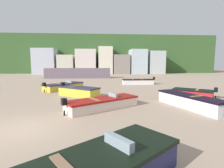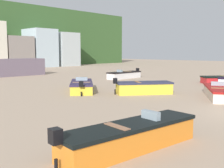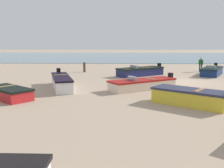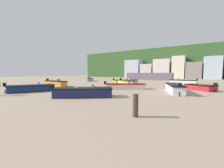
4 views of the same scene
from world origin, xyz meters
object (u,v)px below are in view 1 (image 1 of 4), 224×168
boat_white_9 (189,101)px  boat_red_5 (193,93)px  boat_white_8 (138,82)px  boat_cream_6 (103,103)px  boat_yellow_0 (64,86)px  boat_yellow_7 (79,91)px

boat_white_9 → boat_red_5: bearing=39.6°
boat_red_5 → boat_white_8: size_ratio=0.73×
boat_cream_6 → boat_white_8: 14.95m
boat_yellow_0 → boat_white_9: boat_white_9 is taller
boat_red_5 → boat_yellow_7: boat_yellow_7 is taller
boat_yellow_0 → boat_white_8: (10.25, 4.56, 0.02)m
boat_red_5 → boat_cream_6: (-8.51, -3.58, 0.00)m
boat_yellow_0 → boat_red_5: bearing=16.2°
boat_yellow_0 → boat_yellow_7: bearing=-22.6°
boat_white_9 → boat_white_8: bearing=74.3°
boat_red_5 → boat_white_9: (-2.44, -3.75, 0.10)m
boat_yellow_7 → boat_white_9: boat_white_9 is taller
boat_white_9 → boat_yellow_0: bearing=121.1°
boat_yellow_0 → boat_yellow_7: size_ratio=1.17×
boat_red_5 → boat_white_8: bearing=55.0°
boat_cream_6 → boat_red_5: bearing=80.9°
boat_white_8 → boat_yellow_7: bearing=138.8°
boat_yellow_7 → boat_white_8: size_ratio=0.85×
boat_red_5 → boat_white_8: boat_white_8 is taller
boat_white_8 → boat_white_9: 14.01m
boat_yellow_0 → boat_red_5: boat_yellow_0 is taller
boat_white_8 → boat_cream_6: bearing=157.8°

